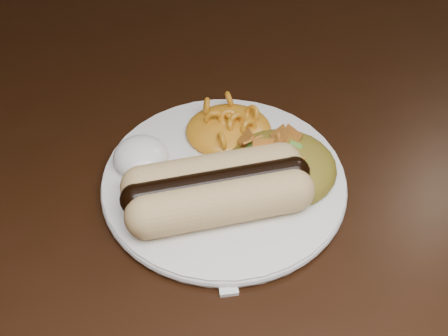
{
  "coord_description": "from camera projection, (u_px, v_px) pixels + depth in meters",
  "views": [
    {
      "loc": [
        -0.12,
        -0.36,
        1.12
      ],
      "look_at": [
        -0.1,
        -0.03,
        0.77
      ],
      "focal_mm": 42.0,
      "sensor_mm": 36.0,
      "label": 1
    }
  ],
  "objects": [
    {
      "name": "table",
      "position": [
        306.0,
        214.0,
        0.59
      ],
      "size": [
        1.6,
        0.9,
        0.75
      ],
      "color": "black",
      "rests_on": "floor"
    },
    {
      "name": "plate",
      "position": [
        224.0,
        180.0,
        0.49
      ],
      "size": [
        0.25,
        0.25,
        0.01
      ],
      "primitive_type": "cylinder",
      "rotation": [
        0.0,
        0.0,
        0.1
      ],
      "color": "white",
      "rests_on": "table"
    },
    {
      "name": "hotdog",
      "position": [
        217.0,
        188.0,
        0.45
      ],
      "size": [
        0.14,
        0.09,
        0.04
      ],
      "rotation": [
        0.0,
        0.0,
        0.14
      ],
      "color": "#E9D37A",
      "rests_on": "plate"
    },
    {
      "name": "mac_and_cheese",
      "position": [
        229.0,
        121.0,
        0.51
      ],
      "size": [
        0.11,
        0.1,
        0.03
      ],
      "primitive_type": "ellipsoid",
      "rotation": [
        0.0,
        0.0,
        0.32
      ],
      "color": "orange",
      "rests_on": "plate"
    },
    {
      "name": "sour_cream",
      "position": [
        140.0,
        151.0,
        0.48
      ],
      "size": [
        0.06,
        0.06,
        0.03
      ],
      "primitive_type": "ellipsoid",
      "rotation": [
        0.0,
        0.0,
        -0.12
      ],
      "color": "white",
      "rests_on": "plate"
    },
    {
      "name": "taco_salad",
      "position": [
        282.0,
        159.0,
        0.47
      ],
      "size": [
        0.1,
        0.1,
        0.05
      ],
      "rotation": [
        0.0,
        0.0,
        -0.17
      ],
      "color": "#A75D10",
      "rests_on": "plate"
    },
    {
      "name": "fork",
      "position": [
        221.0,
        243.0,
        0.44
      ],
      "size": [
        0.02,
        0.12,
        0.0
      ],
      "primitive_type": "cube",
      "rotation": [
        0.0,
        0.0,
        0.05
      ],
      "color": "white",
      "rests_on": "table"
    }
  ]
}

